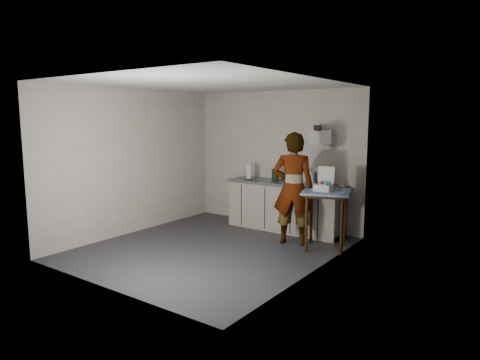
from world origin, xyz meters
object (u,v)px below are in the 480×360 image
Objects in this scene: soap_bottle at (276,173)px; paper_towel at (249,172)px; soda_can at (286,179)px; bakery_box at (324,185)px; standing_man at (293,189)px; kitchen_counter at (285,208)px; side_table at (326,198)px; dark_bottle at (274,175)px; dish_rack at (321,182)px.

soap_bottle is 0.57m from paper_towel.
soap_bottle is at bearing -171.58° from soda_can.
soap_bottle is 0.88× the size of bakery_box.
kitchen_counter is at bearing -72.34° from standing_man.
soap_bottle is 2.76× the size of soda_can.
side_table is 7.99× the size of soda_can.
paper_towel is at bearing 154.79° from bakery_box.
kitchen_counter is at bearing 6.54° from dark_bottle.
soda_can reaches higher than kitchen_counter.
soda_can is at bearing 0.22° from dark_bottle.
dish_rack is (0.17, 0.68, 0.04)m from standing_man.
paper_towel is at bearing 145.70° from side_table.
side_table is 1.42m from soap_bottle.
standing_man is at bearing -52.04° from kitchen_counter.
bakery_box is at bearing -25.63° from dark_bottle.
dark_bottle is 1.44m from bakery_box.
dish_rack reaches higher than soda_can.
dark_bottle is 0.59× the size of dish_rack.
kitchen_counter is 1.33m from side_table.
dish_rack reaches higher than side_table.
standing_man is at bearing -104.20° from dish_rack.
dark_bottle is at bearing 8.33° from paper_towel.
soda_can is 0.32× the size of bakery_box.
paper_towel is 0.82× the size of bakery_box.
standing_man reaches higher than bakery_box.
paper_towel is (-0.50, -0.07, 0.03)m from dark_bottle.
dark_bottle is at bearing -60.37° from standing_man.
kitchen_counter is 6.03× the size of bakery_box.
dish_rack is at bearing 0.38° from kitchen_counter.
kitchen_counter is 18.91× the size of soda_can.
dark_bottle reaches higher than side_table.
side_table is 1.93m from paper_towel.
dark_bottle is at bearing -178.03° from dish_rack.
side_table is 2.36× the size of dish_rack.
side_table is at bearing -16.08° from paper_towel.
dish_rack is at bearing 103.86° from side_table.
side_table is 3.12× the size of paper_towel.
soap_bottle reaches higher than side_table.
dark_bottle is at bearing -179.78° from soda_can.
kitchen_counter is at bearing 17.48° from soap_bottle.
soap_bottle is 0.22m from soda_can.
standing_man is 5.69× the size of soap_bottle.
bakery_box is (1.04, -0.62, 0.06)m from soda_can.
dark_bottle is at bearing 159.24° from soap_bottle.
standing_man reaches higher than soap_bottle.
paper_towel is (-1.27, 0.58, 0.12)m from standing_man.
dark_bottle is (-0.26, -0.00, 0.06)m from soda_can.
kitchen_counter is 9.52× the size of dark_bottle.
soda_can is at bearing 8.42° from soap_bottle.
standing_man is at bearing 166.20° from side_table.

